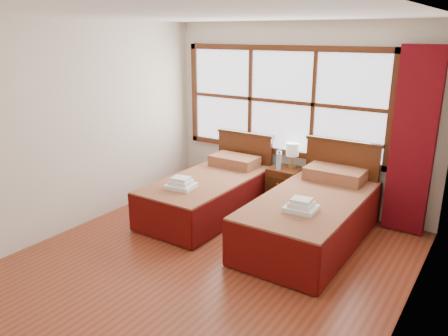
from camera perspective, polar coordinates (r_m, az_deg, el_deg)
The scene contains 15 objects.
floor at distance 4.93m, azimuth -2.39°, elevation -12.44°, with size 4.50×4.50×0.00m, color brown.
ceiling at distance 4.29m, azimuth -2.85°, elevation 19.34°, with size 4.50×4.50×0.00m, color white.
wall_back at distance 6.35m, azimuth 9.55°, elevation 6.65°, with size 4.00×4.00×0.00m, color silver.
wall_left at distance 5.82m, azimuth -18.79°, elevation 5.01°, with size 4.50×4.50×0.00m, color silver.
wall_right at distance 3.68m, azimuth 23.49°, elevation -2.34°, with size 4.50×4.50×0.00m, color silver.
window at distance 6.38m, azimuth 7.43°, elevation 8.63°, with size 3.16×0.06×1.56m.
curtain at distance 5.78m, azimuth 23.48°, elevation 3.10°, with size 0.50×0.16×2.30m, color maroon.
bed_left at distance 6.11m, azimuth -1.90°, elevation -3.24°, with size 1.03×2.05×0.99m.
bed_right at distance 5.42m, azimuth 11.47°, elevation -6.08°, with size 1.11×2.14×1.08m.
nightstand at distance 6.40m, azimuth 7.89°, elevation -2.54°, with size 0.44×0.44×0.59m.
towels_left at distance 5.63m, azimuth -5.65°, elevation -2.06°, with size 0.39×0.36×0.15m.
towels_right at distance 4.86m, azimuth 10.04°, elevation -4.90°, with size 0.36×0.32×0.14m.
lamp at distance 6.29m, azimuth 8.95°, elevation 2.31°, with size 0.18×0.18×0.36m.
bottle_near at distance 6.27m, azimuth 7.22°, elevation 1.14°, with size 0.07×0.07×0.28m.
bottle_far at distance 6.20m, azimuth 7.18°, elevation 0.90°, with size 0.07×0.07×0.27m.
Camera 1 is at (2.54, -3.45, 2.44)m, focal length 35.00 mm.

